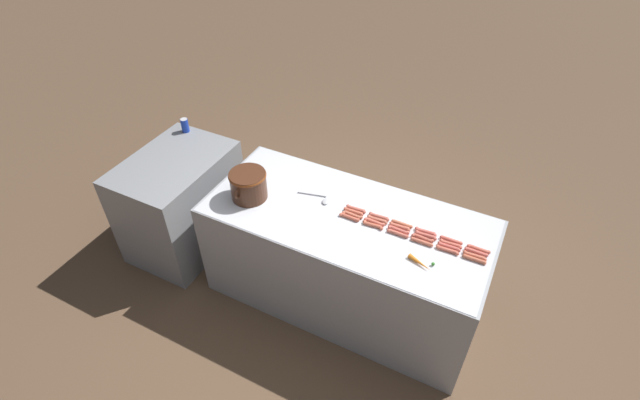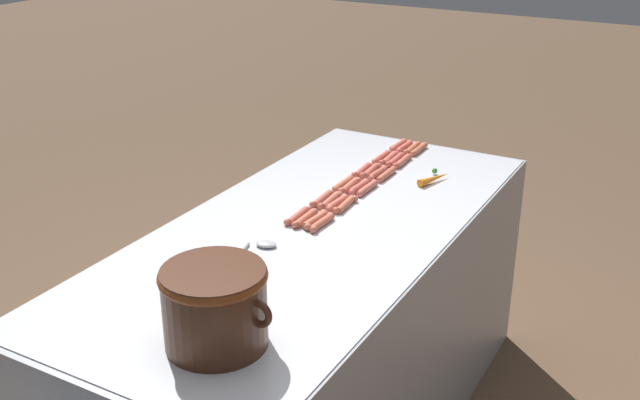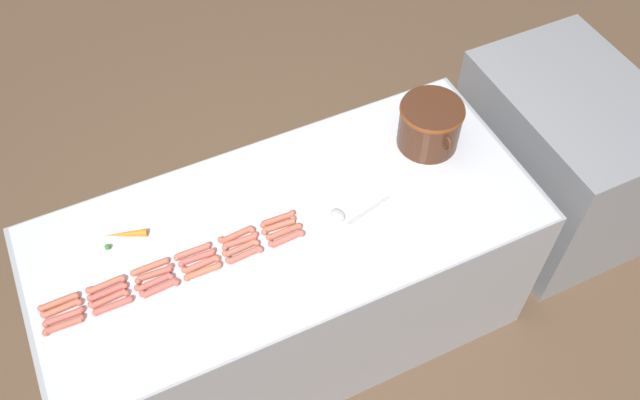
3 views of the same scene
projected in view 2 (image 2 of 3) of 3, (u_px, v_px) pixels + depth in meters
name	position (u px, v px, depth m)	size (l,w,h in m)	color
griddle_counter	(313.00, 337.00, 2.81)	(0.93, 2.09, 0.89)	#9EA0A5
hot_dog_0	(419.00, 149.00, 3.35)	(0.03, 0.16, 0.03)	#C26347
hot_dog_1	(403.00, 161.00, 3.21)	(0.03, 0.16, 0.03)	#CB624D
hot_dog_2	(387.00, 174.00, 3.07)	(0.03, 0.16, 0.03)	#C4644B
hot_dog_3	(367.00, 188.00, 2.93)	(0.03, 0.16, 0.03)	#CA6451
hot_dog_4	(345.00, 205.00, 2.79)	(0.04, 0.16, 0.03)	#C96249
hot_dog_5	(322.00, 222.00, 2.64)	(0.03, 0.16, 0.03)	#C76049
hot_dog_6	(412.00, 148.00, 3.36)	(0.03, 0.16, 0.03)	#C9644A
hot_dog_7	(396.00, 160.00, 3.23)	(0.03, 0.16, 0.03)	#C6594F
hot_dog_8	(378.00, 173.00, 3.08)	(0.03, 0.16, 0.03)	#BF5C49
hot_dog_9	(359.00, 187.00, 2.94)	(0.03, 0.16, 0.03)	#C95C4F
hot_dog_10	(337.00, 203.00, 2.80)	(0.03, 0.16, 0.03)	#CC6250
hot_dog_11	(315.00, 220.00, 2.67)	(0.03, 0.16, 0.03)	#C2664D
hot_dog_12	(404.00, 147.00, 3.38)	(0.03, 0.16, 0.03)	#CA5D51
hot_dog_13	(389.00, 158.00, 3.24)	(0.03, 0.16, 0.03)	#CB604E
hot_dog_14	(371.00, 171.00, 3.11)	(0.03, 0.16, 0.03)	#C25D4F
hot_dog_15	(350.00, 186.00, 2.96)	(0.03, 0.16, 0.03)	#CA6550
hot_dog_16	(330.00, 200.00, 2.82)	(0.03, 0.16, 0.03)	#C06650
hot_dog_17	(305.00, 218.00, 2.68)	(0.03, 0.16, 0.03)	#C86249
hot_dog_18	(398.00, 145.00, 3.40)	(0.03, 0.16, 0.03)	#C75B49
hot_dog_19	(381.00, 157.00, 3.26)	(0.03, 0.16, 0.03)	#CD5A4C
hot_dog_20	(362.00, 170.00, 3.11)	(0.03, 0.16, 0.03)	#CC5C4F
hot_dog_21	(343.00, 184.00, 2.98)	(0.03, 0.16, 0.03)	#C16749
hot_dog_22	(322.00, 199.00, 2.84)	(0.03, 0.16, 0.03)	#C26050
hot_dog_23	(298.00, 216.00, 2.70)	(0.03, 0.16, 0.03)	#C76251
bean_pot	(215.00, 303.00, 1.93)	(0.35, 0.28, 0.22)	#472616
serving_spoon	(256.00, 249.00, 2.47)	(0.10, 0.27, 0.02)	#B7B7BC
carrot	(434.00, 178.00, 3.03)	(0.09, 0.18, 0.03)	orange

